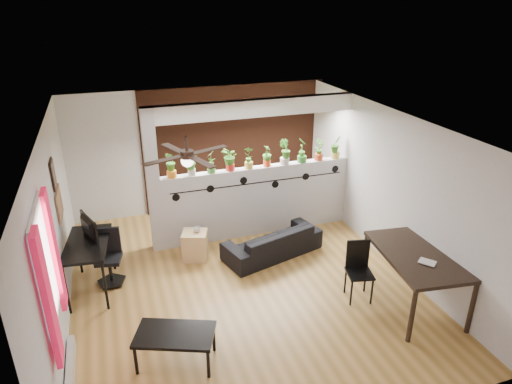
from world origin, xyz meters
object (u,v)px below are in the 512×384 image
at_px(potted_plant_8, 319,149).
at_px(office_chair, 110,260).
at_px(coffee_table, 175,336).
at_px(potted_plant_1, 191,164).
at_px(potted_plant_2, 211,161).
at_px(potted_plant_5, 267,155).
at_px(potted_plant_0, 171,164).
at_px(folding_chair, 358,265).
at_px(computer_desk, 88,247).
at_px(potted_plant_4, 249,157).
at_px(ceiling_fan, 187,157).
at_px(dining_table, 417,259).
at_px(cup, 197,230).
at_px(sofa, 272,242).
at_px(potted_plant_3, 230,158).
at_px(potted_plant_7, 302,149).
at_px(potted_plant_6, 285,151).
at_px(cube_shelf, 195,245).
at_px(potted_plant_9, 336,146).

distance_m(potted_plant_8, office_chair, 4.25).
bearing_deg(coffee_table, potted_plant_1, 73.71).
height_order(potted_plant_2, potted_plant_5, potted_plant_2).
height_order(potted_plant_0, folding_chair, potted_plant_0).
bearing_deg(potted_plant_0, folding_chair, -45.69).
bearing_deg(potted_plant_5, computer_desk, -163.38).
distance_m(potted_plant_2, potted_plant_4, 0.70).
bearing_deg(ceiling_fan, dining_table, -19.08).
xyz_separation_m(cup, office_chair, (-1.47, -0.27, -0.16)).
distance_m(sofa, cup, 1.35).
distance_m(potted_plant_3, office_chair, 2.67).
xyz_separation_m(potted_plant_2, cup, (-0.42, -0.56, -1.01)).
xyz_separation_m(potted_plant_7, potted_plant_8, (0.35, 0.00, -0.02)).
distance_m(potted_plant_0, potted_plant_3, 1.05).
bearing_deg(potted_plant_0, cup, -63.39).
height_order(potted_plant_3, potted_plant_8, potted_plant_3).
bearing_deg(potted_plant_7, sofa, -136.33).
bearing_deg(potted_plant_2, potted_plant_1, -180.00).
relative_size(ceiling_fan, potted_plant_5, 3.03).
bearing_deg(potted_plant_6, folding_chair, -84.23).
bearing_deg(sofa, potted_plant_8, -160.95).
height_order(potted_plant_0, potted_plant_2, potted_plant_0).
distance_m(potted_plant_0, potted_plant_5, 1.76).
relative_size(potted_plant_3, dining_table, 0.26).
bearing_deg(cup, coffee_table, -108.39).
xyz_separation_m(potted_plant_1, potted_plant_7, (2.11, -0.00, 0.04)).
relative_size(potted_plant_2, cube_shelf, 0.81).
relative_size(potted_plant_5, potted_plant_7, 0.83).
xyz_separation_m(potted_plant_8, sofa, (-1.25, -0.86, -1.33)).
height_order(potted_plant_5, sofa, potted_plant_5).
relative_size(cube_shelf, dining_table, 0.30).
relative_size(potted_plant_1, potted_plant_3, 0.90).
distance_m(potted_plant_7, computer_desk, 4.13).
relative_size(potted_plant_4, cube_shelf, 0.82).
bearing_deg(potted_plant_9, ceiling_fan, -150.49).
relative_size(potted_plant_9, cup, 3.85).
relative_size(potted_plant_0, potted_plant_7, 0.96).
relative_size(potted_plant_0, potted_plant_3, 1.05).
height_order(potted_plant_8, dining_table, potted_plant_8).
xyz_separation_m(potted_plant_2, potted_plant_3, (0.35, -0.00, 0.01)).
xyz_separation_m(potted_plant_3, potted_plant_7, (1.40, -0.00, 0.02)).
xyz_separation_m(potted_plant_5, potted_plant_9, (1.40, -0.00, 0.03)).
distance_m(potted_plant_3, cube_shelf, 1.66).
relative_size(potted_plant_5, cup, 3.35).
height_order(potted_plant_0, cup, potted_plant_0).
xyz_separation_m(potted_plant_2, sofa, (0.85, -0.86, -1.33)).
height_order(potted_plant_0, potted_plant_9, potted_plant_0).
bearing_deg(potted_plant_9, potted_plant_0, 180.00).
bearing_deg(coffee_table, potted_plant_8, 41.38).
distance_m(ceiling_fan, office_chair, 2.45).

